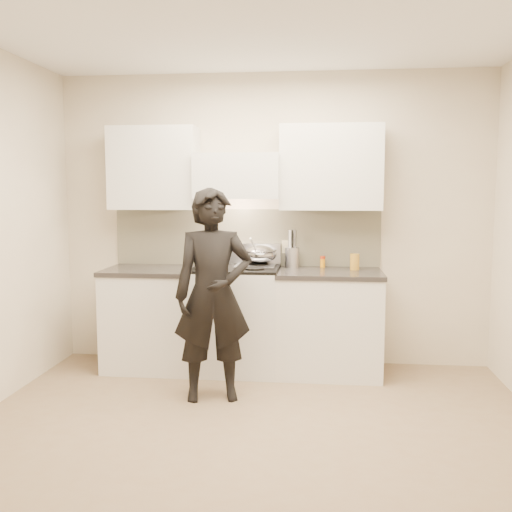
% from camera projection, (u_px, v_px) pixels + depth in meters
% --- Properties ---
extents(ground_plane, '(4.00, 4.00, 0.00)m').
position_uv_depth(ground_plane, '(252.00, 437.00, 3.76)').
color(ground_plane, '#826E56').
extents(room_shell, '(4.04, 3.54, 2.70)m').
position_uv_depth(room_shell, '(249.00, 194.00, 3.95)').
color(room_shell, beige).
rests_on(room_shell, ground).
extents(stove, '(0.76, 0.65, 0.96)m').
position_uv_depth(stove, '(236.00, 318.00, 5.15)').
color(stove, silver).
rests_on(stove, ground).
extents(counter_right, '(0.92, 0.67, 0.92)m').
position_uv_depth(counter_right, '(329.00, 322.00, 5.06)').
color(counter_right, silver).
rests_on(counter_right, ground).
extents(counter_left, '(0.82, 0.67, 0.92)m').
position_uv_depth(counter_left, '(152.00, 318.00, 5.23)').
color(counter_left, silver).
rests_on(counter_left, ground).
extents(wok, '(0.32, 0.39, 0.26)m').
position_uv_depth(wok, '(260.00, 254.00, 5.20)').
color(wok, '#A6A5AE').
rests_on(wok, stove).
extents(stock_pot, '(0.37, 0.27, 0.17)m').
position_uv_depth(stock_pot, '(213.00, 257.00, 4.96)').
color(stock_pot, '#A6A5AE').
rests_on(stock_pot, stove).
extents(utensil_crock, '(0.13, 0.13, 0.34)m').
position_uv_depth(utensil_crock, '(292.00, 256.00, 5.24)').
color(utensil_crock, '#B7B8C3').
rests_on(utensil_crock, counter_right).
extents(spice_jar, '(0.05, 0.05, 0.10)m').
position_uv_depth(spice_jar, '(323.00, 262.00, 5.24)').
color(spice_jar, orange).
rests_on(spice_jar, counter_right).
extents(oil_glass, '(0.08, 0.08, 0.14)m').
position_uv_depth(oil_glass, '(355.00, 262.00, 5.08)').
color(oil_glass, '#B38024').
rests_on(oil_glass, counter_right).
extents(person, '(0.68, 0.53, 1.64)m').
position_uv_depth(person, '(213.00, 295.00, 4.39)').
color(person, black).
rests_on(person, ground).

